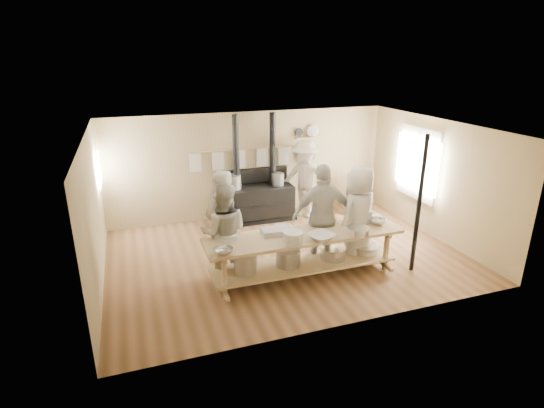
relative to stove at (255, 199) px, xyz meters
name	(u,v)px	position (x,y,z in m)	size (l,w,h in m)	color
ground	(286,255)	(0.01, -2.12, -0.52)	(7.00, 7.00, 0.00)	brown
room_shell	(287,179)	(0.01, -2.12, 1.10)	(7.00, 7.00, 7.00)	tan
window_right	(418,164)	(3.48, -1.52, 0.98)	(0.09, 1.50, 1.65)	beige
left_opening	(99,170)	(-3.44, -0.12, 1.08)	(0.00, 0.90, 0.90)	white
stove	(255,199)	(0.00, 0.00, 0.00)	(1.90, 0.75, 2.60)	black
towel_rail	(252,155)	(0.01, 0.28, 1.04)	(3.00, 0.04, 0.47)	tan
back_wall_shelf	(307,133)	(1.47, 0.32, 1.48)	(0.63, 0.14, 0.32)	tan
prep_table	(303,250)	(0.00, -3.02, 0.00)	(3.60, 0.90, 0.85)	tan
support_post	(419,206)	(2.06, -3.47, 0.78)	(0.08, 0.08, 2.60)	black
cook_far_left	(221,225)	(-1.39, -2.51, 0.49)	(0.74, 0.48, 2.02)	#BCB8A7
cook_left	(224,233)	(-1.36, -2.62, 0.38)	(0.87, 0.68, 1.80)	#BCB8A7
cook_center	(358,215)	(1.23, -2.79, 0.45)	(0.95, 0.62, 1.95)	#BCB8A7
cook_right	(323,216)	(0.53, -2.69, 0.48)	(1.18, 0.49, 2.01)	#BCB8A7
cook_by_window	(305,179)	(1.23, -0.17, 0.45)	(1.26, 0.72, 1.94)	#BCB8A7
chair	(357,201)	(2.63, -0.36, -0.23)	(0.54, 0.54, 0.98)	brown
bowl_white_a	(283,229)	(-0.30, -2.78, 0.37)	(0.35, 0.35, 0.09)	silver
bowl_steel_a	(223,251)	(-1.54, -3.35, 0.38)	(0.32, 0.32, 0.10)	silver
bowl_white_b	(321,237)	(0.18, -3.35, 0.38)	(0.44, 0.44, 0.11)	silver
bowl_steel_b	(378,221)	(1.51, -3.03, 0.38)	(0.32, 0.32, 0.10)	silver
roasting_pan	(275,232)	(-0.50, -2.87, 0.38)	(0.48, 0.32, 0.11)	#B2B2B7
mixing_bowl_large	(358,231)	(0.91, -3.34, 0.39)	(0.40, 0.40, 0.13)	silver
bucket_galv	(366,216)	(1.35, -2.85, 0.44)	(0.24, 0.24, 0.22)	gray
deep_bowl_enamel	(293,238)	(-0.34, -3.35, 0.44)	(0.35, 0.35, 0.22)	silver
pitcher	(366,212)	(1.45, -2.69, 0.45)	(0.16, 0.16, 0.25)	silver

